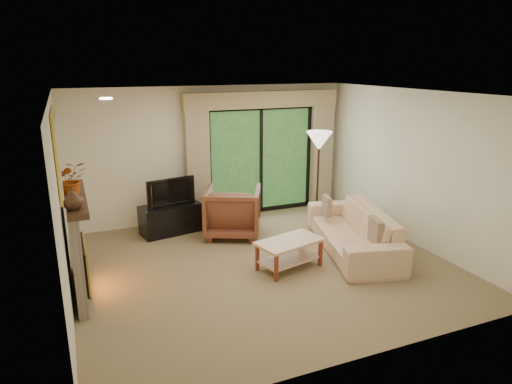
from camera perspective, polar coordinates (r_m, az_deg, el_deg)
name	(u,v)px	position (r m, az deg, el deg)	size (l,w,h in m)	color
floor	(263,265)	(7.13, 0.94, -9.15)	(5.50, 5.50, 0.00)	#867350
ceiling	(264,94)	(6.47, 1.05, 12.20)	(5.50, 5.50, 0.00)	white
wall_back	(213,154)	(8.97, -5.44, 4.79)	(5.00, 5.00, 0.00)	#F9EFCD
wall_front	(366,245)	(4.62, 13.59, -6.43)	(5.00, 5.00, 0.00)	#F9EFCD
wall_left	(61,206)	(6.16, -23.17, -1.62)	(5.00, 5.00, 0.00)	#F9EFCD
wall_right	(413,168)	(8.15, 19.03, 2.86)	(5.00, 5.00, 0.00)	#F9EFCD
fireplace	(76,245)	(6.54, -21.55, -6.16)	(0.24, 1.70, 1.37)	gray
mirror	(58,151)	(6.21, -23.51, 4.67)	(0.07, 1.45, 1.02)	gold
sliding_door	(261,160)	(9.30, 0.59, 4.01)	(2.26, 0.10, 2.16)	black
curtain_left	(198,162)	(8.74, -7.30, 3.78)	(0.45, 0.18, 2.35)	tan
curtain_right	(321,151)	(9.79, 8.16, 5.05)	(0.45, 0.18, 2.35)	tan
cornice	(263,100)	(9.04, 0.84, 11.48)	(3.20, 0.24, 0.32)	tan
media_console	(171,219)	(8.48, -10.63, -3.31)	(1.07, 0.48, 0.53)	black
tv	(169,191)	(8.32, -10.81, 0.11)	(0.89, 0.12, 0.51)	black
armchair	(233,211)	(8.18, -2.91, -2.43)	(0.95, 0.98, 0.89)	brown
sofa	(353,230)	(7.72, 11.99, -4.64)	(2.42, 0.94, 0.71)	#DDB38D
pillow_near	(376,231)	(7.07, 14.73, -4.74)	(0.10, 0.38, 0.38)	brown
pillow_far	(327,206)	(8.16, 8.86, -1.68)	(0.09, 0.34, 0.34)	brown
coffee_table	(289,254)	(6.97, 4.18, -7.76)	(1.00, 0.55, 0.45)	#E1B58E
floor_lamp	(318,179)	(8.71, 7.72, 1.66)	(0.48, 0.48, 1.79)	#F3E6C7
vase	(72,199)	(5.70, -21.97, -0.79)	(0.24, 0.24, 0.25)	#3E2519
branches	(70,179)	(6.19, -22.19, 1.49)	(0.42, 0.36, 0.46)	#9B4210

